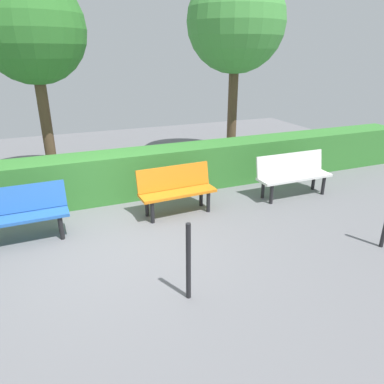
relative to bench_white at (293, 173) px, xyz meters
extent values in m
plane|color=slate|center=(3.70, 0.67, -0.48)|extent=(17.02, 17.02, 0.00)
cube|color=white|center=(0.00, 0.07, -0.07)|extent=(1.57, 0.42, 0.05)
cube|color=white|center=(0.00, -0.12, 0.17)|extent=(1.57, 0.12, 0.42)
cylinder|color=black|center=(-0.63, 0.22, -0.29)|extent=(0.07, 0.07, 0.39)
cylinder|color=black|center=(-0.63, -0.08, -0.29)|extent=(0.07, 0.07, 0.39)
cylinder|color=black|center=(0.63, 0.23, -0.29)|extent=(0.07, 0.07, 0.39)
cylinder|color=black|center=(0.63, -0.07, -0.29)|extent=(0.07, 0.07, 0.39)
cube|color=orange|center=(2.48, -0.02, -0.07)|extent=(1.40, 0.49, 0.05)
cube|color=orange|center=(2.48, -0.21, 0.17)|extent=(1.39, 0.19, 0.42)
cylinder|color=black|center=(1.93, 0.11, -0.29)|extent=(0.07, 0.07, 0.39)
cylinder|color=black|center=(1.94, -0.19, -0.29)|extent=(0.07, 0.07, 0.39)
cylinder|color=black|center=(3.01, 0.16, -0.29)|extent=(0.07, 0.07, 0.39)
cylinder|color=black|center=(3.02, -0.14, -0.29)|extent=(0.07, 0.07, 0.39)
cube|color=blue|center=(5.08, 0.03, -0.07)|extent=(1.47, 0.46, 0.05)
cube|color=blue|center=(5.08, -0.16, 0.17)|extent=(1.46, 0.17, 0.42)
cylinder|color=black|center=(4.50, 0.17, -0.29)|extent=(0.07, 0.07, 0.39)
cylinder|color=black|center=(4.51, -0.13, -0.29)|extent=(0.07, 0.07, 0.39)
cube|color=#387F33|center=(2.60, -1.24, -0.02)|extent=(13.02, 0.74, 0.92)
cylinder|color=brown|center=(-0.06, -2.76, 0.87)|extent=(0.24, 0.24, 2.71)
sphere|color=#479942|center=(-0.06, -2.76, 2.94)|extent=(2.39, 2.39, 2.39)
cylinder|color=brown|center=(4.50, -2.64, 0.79)|extent=(0.23, 0.23, 2.54)
sphere|color=#337A2D|center=(4.50, -2.64, 2.69)|extent=(2.10, 2.10, 2.10)
cylinder|color=black|center=(3.17, 2.26, 0.02)|extent=(0.06, 0.06, 1.00)
camera|label=1|loc=(4.46, 5.53, 2.30)|focal=33.13mm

